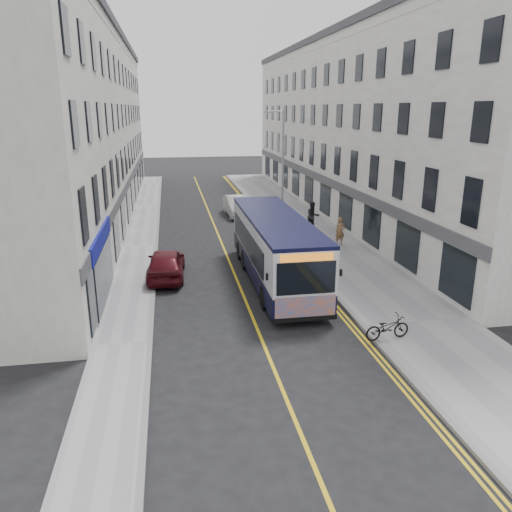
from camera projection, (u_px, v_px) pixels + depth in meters
name	position (u px, v px, depth m)	size (l,w,h in m)	color
ground	(255.00, 322.00, 19.62)	(140.00, 140.00, 0.00)	black
pavement_east	(319.00, 239.00, 31.96)	(4.50, 64.00, 0.12)	gray
pavement_west	(140.00, 247.00, 30.11)	(2.00, 64.00, 0.12)	gray
kerb_east	(285.00, 240.00, 31.59)	(0.18, 64.00, 0.13)	slate
kerb_west	(156.00, 246.00, 30.27)	(0.18, 64.00, 0.13)	slate
road_centre_line	(222.00, 244.00, 30.95)	(0.12, 64.00, 0.01)	gold
road_dbl_yellow_inner	(278.00, 241.00, 31.53)	(0.10, 64.00, 0.01)	gold
road_dbl_yellow_outer	(281.00, 241.00, 31.56)	(0.10, 64.00, 0.01)	gold
terrace_east	(353.00, 129.00, 39.48)	(6.00, 46.00, 13.00)	white
terrace_west	(83.00, 131.00, 36.12)	(6.00, 46.00, 13.00)	silver
streetlamp	(282.00, 168.00, 32.27)	(1.32, 0.18, 8.00)	gray
city_bus	(275.00, 247.00, 23.77)	(2.58, 11.07, 3.22)	black
bicycle	(387.00, 327.00, 17.83)	(0.59, 1.70, 0.89)	black
pedestrian_near	(340.00, 231.00, 30.03)	(0.62, 0.41, 1.70)	brown
pedestrian_far	(313.00, 217.00, 33.31)	(0.98, 0.76, 2.01)	black
car_white	(237.00, 206.00, 38.86)	(1.62, 4.64, 1.53)	silver
car_maroon	(166.00, 263.00, 24.57)	(1.77, 4.41, 1.50)	#490C12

